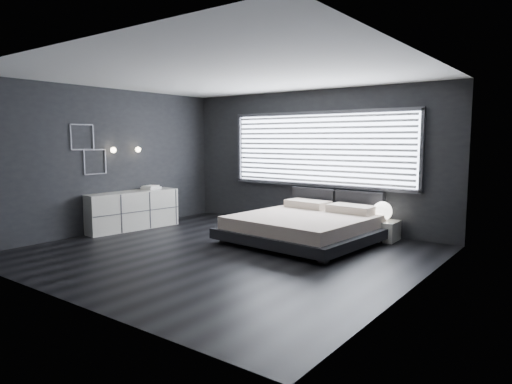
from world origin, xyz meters
The scene contains 12 objects.
room centered at (0.00, 0.00, 1.40)m, with size 6.04×6.00×2.80m.
window centered at (0.20, 2.70, 1.61)m, with size 4.14×0.09×1.52m.
headboard centered at (0.63, 2.64, 0.57)m, with size 1.96×0.16×0.52m.
sconce_near centered at (-2.88, 0.05, 1.60)m, with size 0.18×0.11×0.11m.
sconce_far centered at (-2.88, 0.65, 1.60)m, with size 0.18×0.11×0.11m.
wall_art_upper centered at (-2.98, -0.55, 1.85)m, with size 0.01×0.48×0.48m.
wall_art_lower centered at (-2.98, -0.30, 1.38)m, with size 0.01×0.48×0.48m.
bed centered at (0.63, 1.44, 0.29)m, with size 2.55×2.45×0.62m.
nightstand centered at (1.64, 2.41, 0.18)m, with size 0.61×0.50×0.35m, color silver.
orb_lamp centered at (1.67, 2.41, 0.52)m, with size 0.34×0.34×0.34m, color white.
dresser centered at (-2.78, 0.35, 0.38)m, with size 0.79×1.97×0.77m.
book_stack centered at (-2.79, 0.89, 0.80)m, with size 0.33×0.40×0.07m.
Camera 1 is at (4.69, -5.43, 1.81)m, focal length 32.00 mm.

